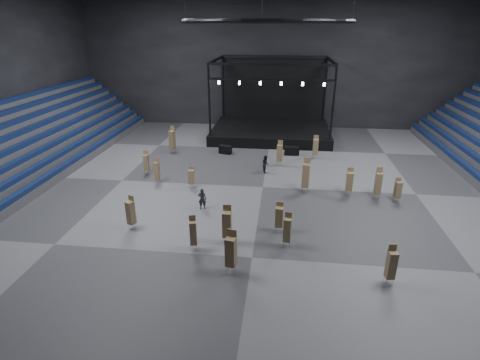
# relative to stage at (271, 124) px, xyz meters

# --- Properties ---
(floor) EXTENTS (50.00, 50.00, 0.00)m
(floor) POSITION_rel_stage_xyz_m (-0.00, -16.24, -1.45)
(floor) COLOR #57575A
(floor) RESTS_ON ground
(wall_back) EXTENTS (50.00, 0.20, 18.00)m
(wall_back) POSITION_rel_stage_xyz_m (-0.00, 4.76, 7.55)
(wall_back) COLOR black
(wall_back) RESTS_ON ground
(wall_front) EXTENTS (50.00, 0.20, 18.00)m
(wall_front) POSITION_rel_stage_xyz_m (-0.00, -37.24, 7.55)
(wall_front) COLOR black
(wall_front) RESTS_ON ground
(bleachers_left) EXTENTS (7.20, 40.00, 6.40)m
(bleachers_left) POSITION_rel_stage_xyz_m (-22.94, -16.24, 0.28)
(bleachers_left) COLOR #464648
(bleachers_left) RESTS_ON floor
(stage) EXTENTS (14.00, 10.00, 9.20)m
(stage) POSITION_rel_stage_xyz_m (0.00, 0.00, 0.00)
(stage) COLOR black
(stage) RESTS_ON floor
(truss_ring) EXTENTS (12.30, 12.30, 5.15)m
(truss_ring) POSITION_rel_stage_xyz_m (-0.00, -16.24, 11.55)
(truss_ring) COLOR black
(truss_ring) RESTS_ON ceiling
(flight_case_left) EXTENTS (1.45, 1.01, 0.87)m
(flight_case_left) POSITION_rel_stage_xyz_m (-4.54, -7.72, -1.01)
(flight_case_left) COLOR black
(flight_case_left) RESTS_ON floor
(flight_case_mid) EXTENTS (1.26, 0.74, 0.80)m
(flight_case_mid) POSITION_rel_stage_xyz_m (2.67, -7.33, -1.05)
(flight_case_mid) COLOR black
(flight_case_mid) RESTS_ON floor
(flight_case_right) EXTENTS (1.38, 0.71, 0.91)m
(flight_case_right) POSITION_rel_stage_xyz_m (2.43, -7.38, -0.99)
(flight_case_right) COLOR black
(flight_case_right) RESTS_ON floor
(chair_stack_0) EXTENTS (0.56, 0.56, 2.52)m
(chair_stack_0) POSITION_rel_stage_xyz_m (1.27, -10.77, -0.14)
(chair_stack_0) COLOR silver
(chair_stack_0) RESTS_ON floor
(chair_stack_1) EXTENTS (0.55, 0.55, 2.56)m
(chair_stack_1) POSITION_rel_stage_xyz_m (-1.73, -25.21, -0.11)
(chair_stack_1) COLOR silver
(chair_stack_1) RESTS_ON floor
(chair_stack_2) EXTENTS (0.52, 0.52, 2.30)m
(chair_stack_2) POSITION_rel_stage_xyz_m (2.02, -25.22, -0.26)
(chair_stack_2) COLOR silver
(chair_stack_2) RESTS_ON floor
(chair_stack_3) EXTENTS (0.52, 0.52, 2.12)m
(chair_stack_3) POSITION_rel_stage_xyz_m (1.49, -23.49, -0.31)
(chair_stack_3) COLOR silver
(chair_stack_3) RESTS_ON floor
(chair_stack_4) EXTENTS (0.43, 0.43, 2.39)m
(chair_stack_4) POSITION_rel_stage_xyz_m (-9.12, -16.55, -0.24)
(chair_stack_4) COLOR silver
(chair_stack_4) RESTS_ON floor
(chair_stack_5) EXTENTS (0.52, 0.52, 1.99)m
(chair_stack_5) POSITION_rel_stage_xyz_m (10.48, -17.88, -0.39)
(chair_stack_5) COLOR silver
(chair_stack_5) RESTS_ON floor
(chair_stack_6) EXTENTS (0.46, 0.46, 1.89)m
(chair_stack_6) POSITION_rel_stage_xyz_m (-5.97, -17.05, -0.43)
(chair_stack_6) COLOR silver
(chair_stack_6) RESTS_ON floor
(chair_stack_7) EXTENTS (0.64, 0.64, 2.93)m
(chair_stack_7) POSITION_rel_stage_xyz_m (-10.15, -8.22, 0.03)
(chair_stack_7) COLOR silver
(chair_stack_7) RESTS_ON floor
(chair_stack_8) EXTENTS (0.60, 0.60, 2.41)m
(chair_stack_8) POSITION_rel_stage_xyz_m (-8.37, -24.23, -0.21)
(chair_stack_8) COLOR silver
(chair_stack_8) RESTS_ON floor
(chair_stack_9) EXTENTS (0.53, 0.53, 2.32)m
(chair_stack_9) POSITION_rel_stage_xyz_m (6.97, -16.98, -0.23)
(chair_stack_9) COLOR silver
(chair_stack_9) RESTS_ON floor
(chair_stack_10) EXTENTS (0.51, 0.51, 2.32)m
(chair_stack_10) POSITION_rel_stage_xyz_m (7.44, -28.22, -0.25)
(chair_stack_10) COLOR silver
(chair_stack_10) RESTS_ON floor
(chair_stack_11) EXTENTS (0.64, 0.64, 2.60)m
(chair_stack_11) POSITION_rel_stage_xyz_m (-1.05, -28.22, -0.09)
(chair_stack_11) COLOR silver
(chair_stack_11) RESTS_ON floor
(chair_stack_12) EXTENTS (0.51, 0.51, 2.26)m
(chair_stack_12) POSITION_rel_stage_xyz_m (-3.66, -26.19, -0.29)
(chair_stack_12) COLOR silver
(chair_stack_12) RESTS_ON floor
(chair_stack_13) EXTENTS (0.51, 0.51, 2.58)m
(chair_stack_13) POSITION_rel_stage_xyz_m (9.09, -17.37, -0.12)
(chair_stack_13) COLOR silver
(chair_stack_13) RESTS_ON floor
(chair_stack_14) EXTENTS (0.64, 0.64, 2.93)m
(chair_stack_14) POSITION_rel_stage_xyz_m (3.50, -16.82, 0.05)
(chair_stack_14) COLOR silver
(chair_stack_14) RESTS_ON floor
(chair_stack_15) EXTENTS (0.50, 0.50, 2.28)m
(chair_stack_15) POSITION_rel_stage_xyz_m (-10.78, -14.56, -0.27)
(chair_stack_15) COLOR silver
(chair_stack_15) RESTS_ON floor
(chair_stack_16) EXTENTS (0.54, 0.54, 2.43)m
(chair_stack_16) POSITION_rel_stage_xyz_m (4.87, -8.22, -0.17)
(chair_stack_16) COLOR silver
(chair_stack_16) RESTS_ON floor
(man_center) EXTENTS (0.62, 0.43, 1.64)m
(man_center) POSITION_rel_stage_xyz_m (-4.25, -20.78, -0.63)
(man_center) COLOR black
(man_center) RESTS_ON floor
(crew_member) EXTENTS (0.85, 0.96, 1.64)m
(crew_member) POSITION_rel_stage_xyz_m (0.02, -12.72, -0.63)
(crew_member) COLOR black
(crew_member) RESTS_ON floor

